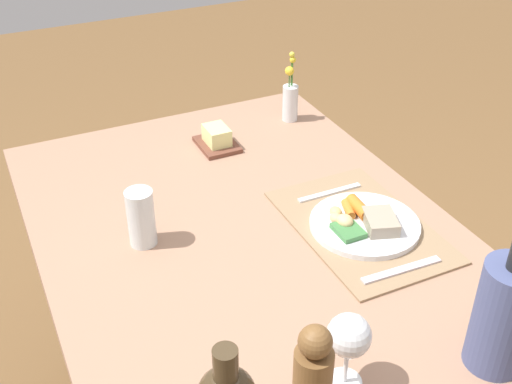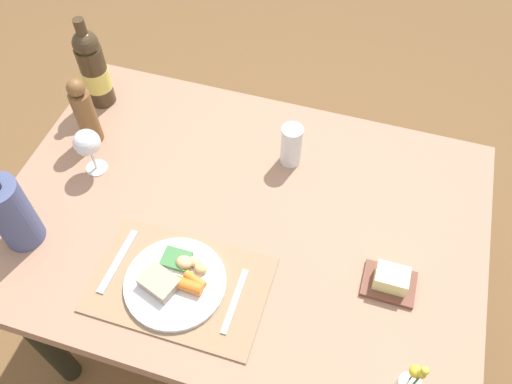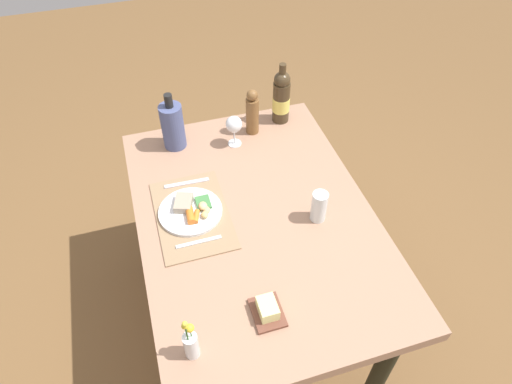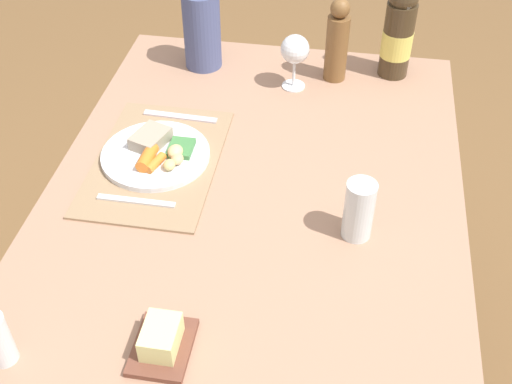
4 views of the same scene
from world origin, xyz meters
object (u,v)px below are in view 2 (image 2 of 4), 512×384
object	(u,v)px
wine_glass	(87,144)
knife	(235,301)
cooler_bottle	(11,213)
butter_dish	(390,281)
fork	(118,261)
pepper_mill	(85,112)
dinner_plate	(175,281)
wine_bottle	(94,69)
dining_table	(240,235)
water_tumbler	(291,147)

from	to	relation	value
wine_glass	knife	bearing A→B (deg)	-28.35
cooler_bottle	butter_dish	distance (m)	0.95
fork	pepper_mill	distance (m)	0.46
pepper_mill	butter_dish	bearing A→B (deg)	-13.70
pepper_mill	butter_dish	size ratio (longest dim) A/B	1.76
dinner_plate	wine_bottle	world-z (taller)	wine_bottle
dining_table	cooler_bottle	size ratio (longest dim) A/B	4.78
knife	butter_dish	world-z (taller)	butter_dish
water_tumbler	knife	bearing A→B (deg)	-91.62
wine_glass	butter_dish	world-z (taller)	wine_glass
water_tumbler	butter_dish	xyz separation A→B (m)	(0.34, -0.32, -0.03)
dining_table	pepper_mill	world-z (taller)	pepper_mill
fork	butter_dish	bearing A→B (deg)	13.97
dinner_plate	wine_glass	xyz separation A→B (m)	(-0.36, 0.28, 0.09)
pepper_mill	wine_glass	size ratio (longest dim) A/B	1.52
knife	wine_glass	world-z (taller)	wine_glass
dinner_plate	knife	size ratio (longest dim) A/B	1.46
knife	wine_bottle	world-z (taller)	wine_bottle
fork	cooler_bottle	world-z (taller)	cooler_bottle
dining_table	wine_glass	distance (m)	0.49
dining_table	cooler_bottle	xyz separation A→B (m)	(-0.52, -0.23, 0.21)
dinner_plate	butter_dish	world-z (taller)	butter_dish
wine_bottle	water_tumbler	world-z (taller)	wine_bottle
pepper_mill	water_tumbler	xyz separation A→B (m)	(0.59, 0.09, -0.05)
dining_table	pepper_mill	xyz separation A→B (m)	(-0.51, 0.14, 0.21)
dining_table	dinner_plate	world-z (taller)	dinner_plate
dinner_plate	knife	world-z (taller)	dinner_plate
dining_table	butter_dish	bearing A→B (deg)	-11.74
fork	pepper_mill	size ratio (longest dim) A/B	0.82
wine_bottle	butter_dish	bearing A→B (deg)	-21.42
water_tumbler	wine_glass	distance (m)	0.57
water_tumbler	fork	bearing A→B (deg)	-126.08
fork	knife	xyz separation A→B (m)	(0.32, -0.02, 0.00)
wine_bottle	dining_table	bearing A→B (deg)	-27.93
knife	water_tumbler	xyz separation A→B (m)	(0.01, 0.47, 0.05)
dining_table	butter_dish	world-z (taller)	butter_dish
cooler_bottle	knife	bearing A→B (deg)	-1.56
pepper_mill	cooler_bottle	bearing A→B (deg)	-91.24
cooler_bottle	pepper_mill	bearing A→B (deg)	88.76
knife	cooler_bottle	xyz separation A→B (m)	(-0.59, 0.02, 0.10)
dining_table	wine_bottle	size ratio (longest dim) A/B	4.31
pepper_mill	wine_glass	distance (m)	0.12
wine_bottle	water_tumbler	xyz separation A→B (m)	(0.64, -0.07, -0.07)
cooler_bottle	butter_dish	xyz separation A→B (m)	(0.94, 0.14, -0.09)
dining_table	wine_glass	bearing A→B (deg)	175.51
dinner_plate	cooler_bottle	xyz separation A→B (m)	(-0.43, 0.01, 0.09)
knife	pepper_mill	world-z (taller)	pepper_mill
pepper_mill	butter_dish	distance (m)	0.96
wine_bottle	water_tumbler	size ratio (longest dim) A/B	2.26
dining_table	fork	bearing A→B (deg)	-137.91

